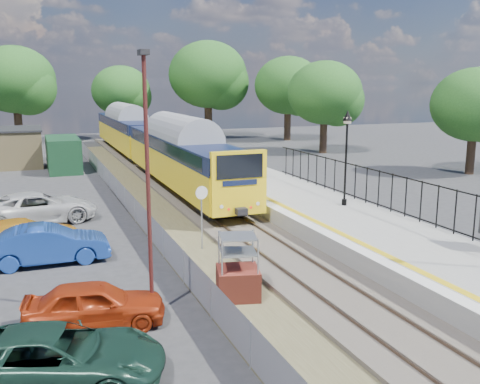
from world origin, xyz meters
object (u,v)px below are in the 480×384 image
carpark_lamp (148,171)px  car_blue (48,245)px  car_yellow (24,235)px  car_red (95,304)px  speed_sign (202,207)px  train (148,139)px  car_white (38,208)px  brick_plinth (238,268)px  car_green (55,358)px  victorian_lamp_north (347,136)px

carpark_lamp → car_blue: bearing=114.0°
car_yellow → carpark_lamp: bearing=-171.6°
car_red → car_yellow: 8.49m
speed_sign → car_red: (-4.91, -5.63, -1.16)m
train → car_yellow: bearing=-114.9°
carpark_lamp → car_white: (-2.94, 12.53, -3.54)m
brick_plinth → car_green: (-5.65, -3.19, -0.33)m
car_yellow → car_green: bearing=168.4°
car_blue → victorian_lamp_north: bearing=-84.9°
car_red → car_yellow: (-1.89, 8.28, -0.00)m
car_blue → car_white: (-0.25, 6.49, 0.03)m
brick_plinth → train: bearing=84.0°
train → carpark_lamp: size_ratio=5.35×
speed_sign → car_blue: speed_sign is taller
car_red → speed_sign: bearing=-32.7°
car_green → victorian_lamp_north: bearing=-36.9°
speed_sign → car_blue: (-5.93, 0.58, -1.08)m
speed_sign → car_yellow: size_ratio=0.59×
victorian_lamp_north → car_red: size_ratio=1.18×
train → car_white: train is taller
car_red → victorian_lamp_north: bearing=-51.7°
train → speed_sign: (-2.50, -22.64, -0.52)m
brick_plinth → car_yellow: bearing=128.9°
car_green → car_white: bearing=17.4°
brick_plinth → car_yellow: brick_plinth is taller
car_blue → carpark_lamp: bearing=-155.5°
victorian_lamp_north → car_white: size_ratio=0.83×
victorian_lamp_north → car_white: bearing=158.9°
carpark_lamp → car_yellow: (-3.55, 8.10, -3.65)m
carpark_lamp → car_white: carpark_lamp is taller
carpark_lamp → car_red: carpark_lamp is taller
brick_plinth → car_green: 6.50m
carpark_lamp → car_blue: 7.51m
brick_plinth → car_blue: brick_plinth is taller
brick_plinth → car_green: brick_plinth is taller
carpark_lamp → car_white: bearing=103.2°
carpark_lamp → car_white: 13.34m
car_blue → car_yellow: size_ratio=0.99×
victorian_lamp_north → speed_sign: bearing=-167.8°
carpark_lamp → car_red: bearing=-173.9°
brick_plinth → car_blue: size_ratio=0.47×
speed_sign → train: bearing=72.1°
brick_plinth → carpark_lamp: (-2.81, -0.23, 3.30)m
brick_plinth → car_white: 13.57m
victorian_lamp_north → brick_plinth: bearing=-140.0°
victorian_lamp_north → car_white: (-13.99, 5.39, -3.52)m
car_blue → train: bearing=-20.4°
carpark_lamp → car_red: 4.02m
speed_sign → carpark_lamp: size_ratio=0.35×
car_white → speed_sign: bearing=-147.8°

